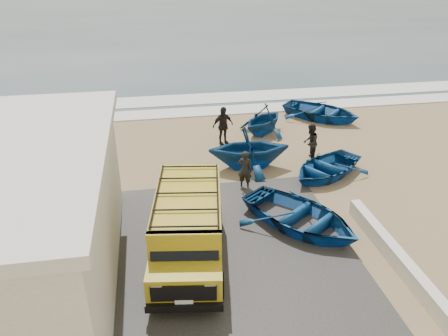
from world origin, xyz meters
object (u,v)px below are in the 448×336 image
boat_near_left (300,216)px  boat_mid_left (249,148)px  boat_near_right (326,167)px  boat_far_right (321,111)px  fisherman_back (223,126)px  parapet (396,257)px  boat_far_left (263,119)px  fisherman_front (245,170)px  van (188,225)px  fisherman_middle (310,142)px

boat_near_left → boat_mid_left: size_ratio=1.24×
boat_near_right → boat_far_right: boat_far_right is taller
boat_near_right → boat_far_right: size_ratio=0.86×
boat_near_left → fisherman_back: 7.85m
parapet → boat_far_left: bearing=97.0°
boat_near_right → fisherman_front: fisherman_front is taller
boat_near_right → van: bearing=-87.4°
boat_far_left → fisherman_front: bearing=-64.6°
boat_far_left → boat_mid_left: bearing=-66.3°
boat_far_left → fisherman_back: 2.55m
fisherman_back → fisherman_front: bearing=-108.8°
fisherman_front → van: bearing=85.2°
boat_mid_left → fisherman_back: size_ratio=1.85×
boat_mid_left → fisherman_middle: 2.94m
van → boat_far_right: van is taller
van → boat_far_left: van is taller
boat_near_right → fisherman_middle: 1.70m
boat_near_left → boat_near_right: (2.35, 3.58, -0.06)m
van → fisherman_back: (2.57, 8.64, -0.22)m
boat_far_right → fisherman_back: (-6.15, -2.57, 0.51)m
van → fisherman_middle: (6.19, 6.15, -0.32)m
van → fisherman_middle: bearing=53.1°
fisherman_back → fisherman_middle: bearing=-54.9°
fisherman_middle → boat_mid_left: bearing=-53.3°
boat_far_right → fisherman_middle: fisherman_middle is taller
van → boat_mid_left: van is taller
van → fisherman_back: van is taller
boat_far_right → fisherman_middle: size_ratio=2.55×
van → fisherman_back: 9.02m
boat_near_right → fisherman_back: (-3.78, 4.12, 0.58)m
boat_mid_left → fisherman_front: 1.87m
boat_mid_left → boat_far_left: bearing=-21.4°
parapet → van: (-6.27, 1.48, 0.92)m
boat_far_right → fisherman_front: bearing=-175.2°
boat_near_right → fisherman_front: 3.70m
parapet → boat_near_left: 3.33m
boat_near_right → parapet: bearing=-33.6°
parapet → boat_far_right: (2.44, 12.69, 0.18)m
parapet → fisherman_front: (-3.58, 5.58, 0.54)m
fisherman_front → fisherman_back: size_ratio=0.84×
boat_mid_left → boat_near_left: bearing=-169.7°
parapet → fisherman_back: bearing=110.1°
boat_near_left → boat_far_right: size_ratio=1.00×
boat_far_right → fisherman_front: fisherman_front is taller
van → boat_mid_left: size_ratio=1.51×
fisherman_back → parapet: bearing=-90.3°
boat_near_left → parapet: bearing=-83.1°
boat_far_left → fisherman_middle: 3.74m
van → boat_near_left: van is taller
parapet → fisherman_middle: bearing=90.6°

